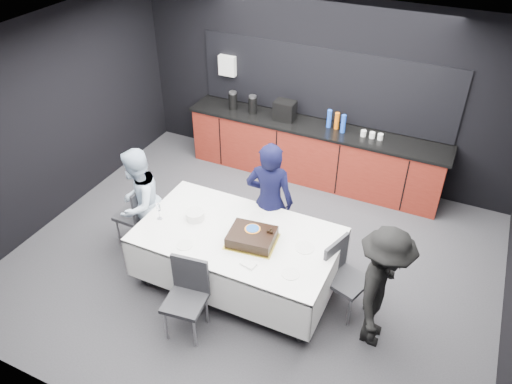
# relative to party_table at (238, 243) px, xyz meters

# --- Properties ---
(ground) EXTENTS (6.00, 6.00, 0.00)m
(ground) POSITION_rel_party_table_xyz_m (0.00, 0.40, -0.64)
(ground) COLOR #3C3C41
(ground) RESTS_ON ground
(room_shell) EXTENTS (6.04, 5.04, 2.82)m
(room_shell) POSITION_rel_party_table_xyz_m (0.00, 0.40, 1.22)
(room_shell) COLOR white
(room_shell) RESTS_ON ground
(kitchenette) EXTENTS (4.10, 0.64, 2.05)m
(kitchenette) POSITION_rel_party_table_xyz_m (-0.02, 2.62, -0.10)
(kitchenette) COLOR maroon
(kitchenette) RESTS_ON ground
(party_table) EXTENTS (2.32, 1.32, 0.78)m
(party_table) POSITION_rel_party_table_xyz_m (0.00, 0.00, 0.00)
(party_table) COLOR #99999E
(party_table) RESTS_ON ground
(cake_assembly) EXTENTS (0.60, 0.51, 0.17)m
(cake_assembly) POSITION_rel_party_table_xyz_m (0.21, -0.06, 0.21)
(cake_assembly) COLOR gold
(cake_assembly) RESTS_ON party_table
(plate_stack) EXTENTS (0.22, 0.22, 0.10)m
(plate_stack) POSITION_rel_party_table_xyz_m (-0.59, 0.03, 0.19)
(plate_stack) COLOR white
(plate_stack) RESTS_ON party_table
(loose_plate_near) EXTENTS (0.19, 0.19, 0.01)m
(loose_plate_near) POSITION_rel_party_table_xyz_m (-0.45, -0.44, 0.14)
(loose_plate_near) COLOR white
(loose_plate_near) RESTS_ON party_table
(loose_plate_right_a) EXTENTS (0.22, 0.22, 0.01)m
(loose_plate_right_a) POSITION_rel_party_table_xyz_m (0.79, 0.10, 0.14)
(loose_plate_right_a) COLOR white
(loose_plate_right_a) RESTS_ON party_table
(loose_plate_right_b) EXTENTS (0.19, 0.19, 0.01)m
(loose_plate_right_b) POSITION_rel_party_table_xyz_m (0.80, -0.35, 0.14)
(loose_plate_right_b) COLOR white
(loose_plate_right_b) RESTS_ON party_table
(loose_plate_far) EXTENTS (0.19, 0.19, 0.01)m
(loose_plate_far) POSITION_rel_party_table_xyz_m (0.06, 0.38, 0.14)
(loose_plate_far) COLOR white
(loose_plate_far) RESTS_ON party_table
(fork_pile) EXTENTS (0.18, 0.13, 0.03)m
(fork_pile) POSITION_rel_party_table_xyz_m (0.34, -0.41, 0.15)
(fork_pile) COLOR white
(fork_pile) RESTS_ON party_table
(champagne_flute) EXTENTS (0.06, 0.06, 0.22)m
(champagne_flute) POSITION_rel_party_table_xyz_m (-0.97, -0.15, 0.30)
(champagne_flute) COLOR white
(champagne_flute) RESTS_ON party_table
(chair_left) EXTENTS (0.42, 0.42, 0.92)m
(chair_left) POSITION_rel_party_table_xyz_m (-1.52, 0.11, -0.11)
(chair_left) COLOR #2C2C31
(chair_left) RESTS_ON ground
(chair_right) EXTENTS (0.53, 0.53, 0.92)m
(chair_right) POSITION_rel_party_table_xyz_m (1.23, 0.16, -0.11)
(chair_right) COLOR #2C2C31
(chair_right) RESTS_ON ground
(chair_near) EXTENTS (0.47, 0.47, 0.92)m
(chair_near) POSITION_rel_party_table_xyz_m (-0.19, -0.83, -0.11)
(chair_near) COLOR #2C2C31
(chair_near) RESTS_ON ground
(person_center) EXTENTS (0.67, 0.50, 1.65)m
(person_center) POSITION_rel_party_table_xyz_m (0.11, 0.67, 0.18)
(person_center) COLOR black
(person_center) RESTS_ON ground
(person_left) EXTENTS (0.66, 0.80, 1.49)m
(person_left) POSITION_rel_party_table_xyz_m (-1.42, 0.04, 0.11)
(person_left) COLOR silver
(person_left) RESTS_ON ground
(person_right) EXTENTS (0.57, 0.97, 1.49)m
(person_right) POSITION_rel_party_table_xyz_m (1.71, -0.11, 0.11)
(person_right) COLOR black
(person_right) RESTS_ON ground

